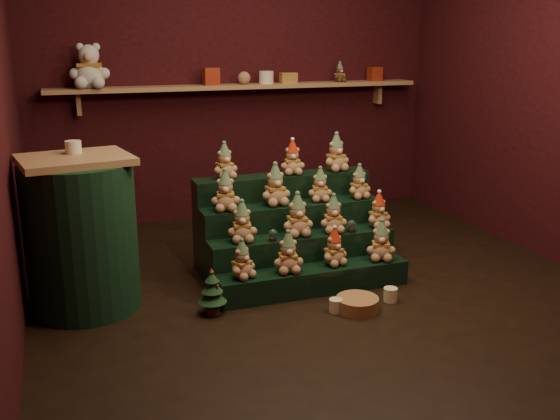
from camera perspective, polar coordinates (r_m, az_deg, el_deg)
name	(u,v)px	position (r m, az deg, el deg)	size (l,w,h in m)	color
ground	(317,283)	(4.64, 3.37, -6.72)	(4.00, 4.00, 0.00)	black
back_wall	(237,75)	(6.24, -3.99, 12.25)	(4.00, 0.10, 2.80)	black
front_wall	(534,134)	(2.57, 22.20, 6.45)	(4.00, 0.10, 2.80)	black
right_wall	(560,84)	(5.45, 24.21, 10.48)	(0.10, 4.00, 2.80)	black
back_shelf	(242,87)	(6.08, -3.50, 11.17)	(3.60, 0.26, 0.24)	tan
riser_tier_front	(314,280)	(4.46, 3.11, -6.40)	(1.40, 0.22, 0.18)	black
riser_tier_midfront	(302,258)	(4.62, 2.07, -4.41)	(1.40, 0.22, 0.36)	black
riser_tier_midback	(292,238)	(4.78, 1.10, -2.55)	(1.40, 0.22, 0.54)	black
riser_tier_back	(282,219)	(4.95, 0.20, -0.81)	(1.40, 0.22, 0.72)	black
teddy_0	(242,259)	(4.21, -3.50, -4.52)	(0.19, 0.17, 0.27)	#A7815C
teddy_1	(288,252)	(4.30, 0.75, -3.87)	(0.21, 0.19, 0.29)	#A7815C
teddy_2	(334,247)	(4.46, 4.97, -3.38)	(0.19, 0.17, 0.27)	#A7815C
teddy_3	(381,240)	(4.59, 9.23, -2.76)	(0.21, 0.19, 0.30)	#A7815C
teddy_4	(242,221)	(4.38, -3.48, -1.05)	(0.21, 0.19, 0.29)	#A7815C
teddy_5	(297,215)	(4.50, 1.60, -0.44)	(0.22, 0.20, 0.31)	#A7815C
teddy_6	(333,214)	(4.61, 4.90, -0.33)	(0.20, 0.18, 0.28)	#A7815C
teddy_7	(378,210)	(4.76, 8.99, -0.02)	(0.19, 0.17, 0.27)	#A7815C
teddy_8	(225,191)	(4.50, -5.02, 1.78)	(0.21, 0.19, 0.30)	#A7815C
teddy_9	(275,185)	(4.64, -0.44, 2.34)	(0.22, 0.20, 0.31)	#A7815C
teddy_10	(320,185)	(4.76, 3.68, 2.33)	(0.18, 0.17, 0.26)	#A7815C
teddy_11	(359,182)	(4.88, 7.24, 2.58)	(0.19, 0.17, 0.26)	#A7815C
teddy_12	(225,161)	(4.72, -5.09, 4.49)	(0.19, 0.17, 0.27)	#A7815C
teddy_13	(292,158)	(4.85, 1.14, 4.82)	(0.19, 0.17, 0.26)	#A7815C
teddy_14	(336,152)	(5.00, 5.15, 5.27)	(0.21, 0.19, 0.30)	#A7815C
snow_globe_a	(273,235)	(4.41, -0.65, -2.30)	(0.06, 0.06, 0.09)	black
snow_globe_b	(307,232)	(4.50, 2.50, -2.00)	(0.06, 0.06, 0.08)	black
snow_globe_c	(351,226)	(4.64, 6.56, -1.46)	(0.07, 0.07, 0.09)	black
side_table	(81,234)	(4.28, -17.69, -2.15)	(0.76, 0.72, 1.03)	tan
table_ornament	(73,147)	(4.25, -18.38, 5.48)	(0.10, 0.10, 0.08)	#EEE7C4
mini_christmas_tree	(212,292)	(4.12, -6.21, -7.43)	(0.19, 0.19, 0.32)	#412A17
mug_left	(336,305)	(4.18, 5.12, -8.68)	(0.09, 0.09, 0.09)	beige
mug_right	(390,295)	(4.39, 10.06, -7.62)	(0.10, 0.10, 0.10)	beige
wicker_basket	(357,304)	(4.22, 7.08, -8.52)	(0.28, 0.28, 0.09)	#A07340
white_bear	(89,60)	(5.79, -17.07, 12.97)	(0.35, 0.31, 0.48)	white
brown_bear	(340,72)	(6.39, 5.48, 12.44)	(0.14, 0.12, 0.19)	#52311B
gift_tin_red_a	(211,76)	(5.97, -6.33, 12.04)	(0.14, 0.14, 0.16)	#A63019
gift_tin_cream	(266,77)	(6.12, -1.27, 12.03)	(0.14, 0.14, 0.12)	#EEE7C4
gift_tin_red_b	(375,74)	(6.58, 8.66, 12.20)	(0.12, 0.12, 0.14)	#A63019
shelf_plush_ball	(244,78)	(6.05, -3.30, 11.97)	(0.12, 0.12, 0.12)	#A7815C
scarf_gift_box	(288,78)	(6.20, 0.77, 11.98)	(0.16, 0.10, 0.10)	orange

